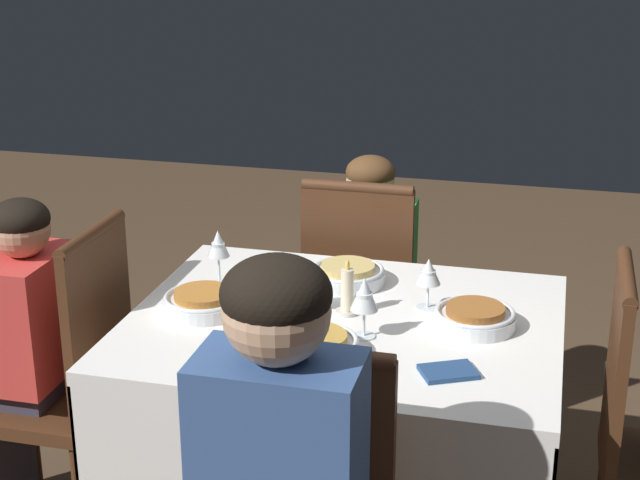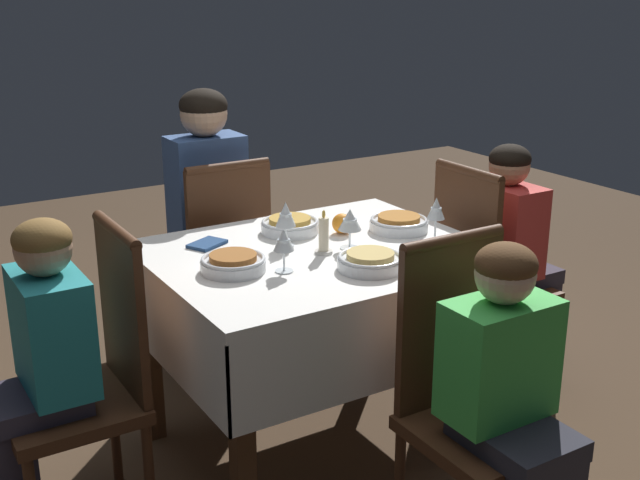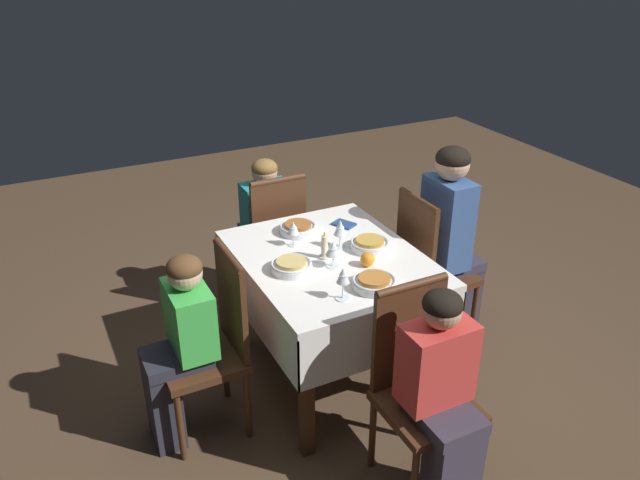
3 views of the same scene
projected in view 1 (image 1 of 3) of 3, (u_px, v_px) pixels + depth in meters
The scene contains 16 objects.
dining_table at pixel (343, 359), 2.56m from camera, with size 1.10×0.89×0.76m.
chair_east at pixel (69, 375), 2.75m from camera, with size 0.39×0.39×0.96m.
chair_south at pixel (362, 303), 3.24m from camera, with size 0.39×0.39×0.96m.
person_child_red at pixel (15, 353), 2.78m from camera, with size 0.33×0.30×1.02m.
person_child_green at pixel (372, 276), 3.38m from camera, with size 0.30×0.33×0.99m.
bowl_north at pixel (316, 345), 2.31m from camera, with size 0.21×0.21×0.06m.
wine_glass_north at pixel (364, 296), 2.38m from camera, with size 0.07×0.07×0.16m.
bowl_east at pixel (204, 301), 2.56m from camera, with size 0.21×0.21×0.06m.
wine_glass_east at pixel (218, 246), 2.70m from camera, with size 0.07×0.07×0.16m.
bowl_west at pixel (475, 317), 2.46m from camera, with size 0.21×0.21×0.06m.
wine_glass_west at pixel (428, 273), 2.55m from camera, with size 0.06×0.06×0.14m.
bowl_south at pixel (348, 274), 2.74m from camera, with size 0.21×0.21×0.06m.
wine_glass_south at pixel (310, 275), 2.54m from camera, with size 0.08×0.08×0.14m.
candle_centerpiece at pixel (348, 294), 2.53m from camera, with size 0.06×0.06×0.15m.
orange_fruit at pixel (266, 317), 2.44m from camera, with size 0.07×0.07×0.07m, color orange.
napkin_red_folded at pixel (448, 372), 2.23m from camera, with size 0.15×0.13×0.01m.
Camera 1 is at (-0.50, 2.25, 1.79)m, focal length 55.00 mm.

